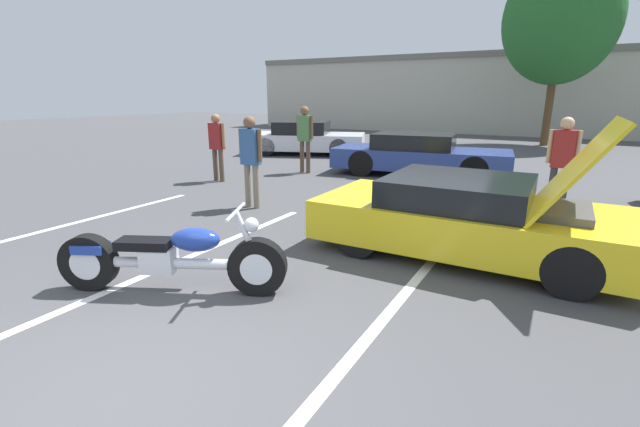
# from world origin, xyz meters

# --- Properties ---
(ground_plane) EXTENTS (80.00, 80.00, 0.00)m
(ground_plane) POSITION_xyz_m (0.00, 0.00, 0.00)
(ground_plane) COLOR #474749
(parking_stripe_foreground) EXTENTS (0.12, 5.63, 0.01)m
(parking_stripe_foreground) POSITION_xyz_m (-4.57, 2.10, 0.00)
(parking_stripe_foreground) COLOR white
(parking_stripe_foreground) RESTS_ON ground
(parking_stripe_middle) EXTENTS (0.12, 5.63, 0.01)m
(parking_stripe_middle) POSITION_xyz_m (-1.66, 2.10, 0.00)
(parking_stripe_middle) COLOR white
(parking_stripe_middle) RESTS_ON ground
(parking_stripe_back) EXTENTS (0.12, 5.63, 0.01)m
(parking_stripe_back) POSITION_xyz_m (1.25, 2.10, 0.00)
(parking_stripe_back) COLOR white
(parking_stripe_back) RESTS_ON ground
(far_building) EXTENTS (32.00, 4.20, 4.40)m
(far_building) POSITION_xyz_m (0.00, 25.65, 2.34)
(far_building) COLOR #B2AD9E
(far_building) RESTS_ON ground
(tree_background) EXTENTS (4.47, 4.47, 7.67)m
(tree_background) POSITION_xyz_m (1.79, 19.66, 5.09)
(tree_background) COLOR brown
(tree_background) RESTS_ON ground
(motorcycle) EXTENTS (2.36, 1.27, 0.95)m
(motorcycle) POSITION_xyz_m (-1.02, 1.46, 0.39)
(motorcycle) COLOR black
(motorcycle) RESTS_ON ground
(show_car_hood_open) EXTENTS (4.02, 1.85, 1.87)m
(show_car_hood_open) POSITION_xyz_m (1.58, 4.27, 0.53)
(show_car_hood_open) COLOR yellow
(show_car_hood_open) RESTS_ON ground
(parked_car_left_row) EXTENTS (4.63, 3.31, 1.19)m
(parked_car_left_row) POSITION_xyz_m (-5.83, 12.16, 0.57)
(parked_car_left_row) COLOR silver
(parked_car_left_row) RESTS_ON ground
(parked_car_mid_row) EXTENTS (4.81, 2.33, 1.13)m
(parked_car_mid_row) POSITION_xyz_m (-0.84, 9.88, 0.55)
(parked_car_mid_row) COLOR navy
(parked_car_mid_row) RESTS_ON ground
(spectator_near_motorcycle) EXTENTS (0.52, 0.24, 1.83)m
(spectator_near_motorcycle) POSITION_xyz_m (-3.71, 8.65, 1.10)
(spectator_near_motorcycle) COLOR brown
(spectator_near_motorcycle) RESTS_ON ground
(spectator_by_show_car) EXTENTS (0.52, 0.23, 1.75)m
(spectator_by_show_car) POSITION_xyz_m (2.57, 7.32, 1.04)
(spectator_by_show_car) COLOR #333338
(spectator_by_show_car) RESTS_ON ground
(spectator_midground) EXTENTS (0.52, 0.23, 1.74)m
(spectator_midground) POSITION_xyz_m (-2.57, 4.83, 1.04)
(spectator_midground) COLOR gray
(spectator_midground) RESTS_ON ground
(spectator_far_lot) EXTENTS (0.52, 0.22, 1.67)m
(spectator_far_lot) POSITION_xyz_m (-4.98, 6.53, 0.99)
(spectator_far_lot) COLOR brown
(spectator_far_lot) RESTS_ON ground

